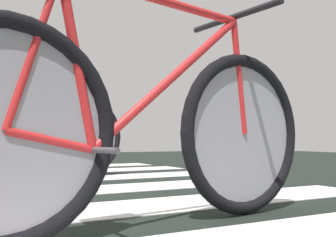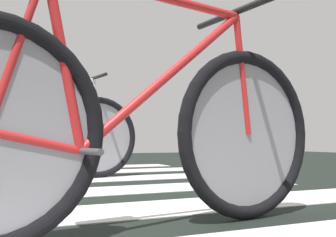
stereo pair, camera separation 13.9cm
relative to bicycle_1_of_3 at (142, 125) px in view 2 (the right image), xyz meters
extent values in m
torus|color=black|center=(0.51, 0.08, -0.03)|extent=(0.72, 0.16, 0.72)
cylinder|color=gray|center=(0.51, 0.08, -0.03)|extent=(0.60, 0.10, 0.61)
cylinder|color=red|center=(0.11, 0.02, 0.19)|extent=(0.70, 0.14, 0.59)
cylinder|color=red|center=(-0.28, -0.04, 0.20)|extent=(0.16, 0.06, 0.59)
cylinder|color=red|center=(-0.36, -0.06, -0.06)|extent=(0.29, 0.07, 0.09)
cylinder|color=red|center=(-0.42, -0.06, 0.23)|extent=(0.19, 0.05, 0.53)
cylinder|color=red|center=(0.48, 0.07, 0.22)|extent=(0.09, 0.04, 0.50)
cylinder|color=black|center=(0.45, 0.07, 0.49)|extent=(0.11, 0.52, 0.03)
cylinder|color=#4C4C51|center=(-0.22, -0.03, -0.09)|extent=(0.07, 0.34, 0.02)
torus|color=black|center=(0.36, 2.09, -0.03)|extent=(0.71, 0.18, 0.72)
cylinder|color=gray|center=(0.36, 2.09, -0.03)|extent=(0.60, 0.11, 0.61)
cylinder|color=#B4BEB8|center=(-0.09, 2.01, 0.48)|extent=(0.79, 0.17, 0.05)
cylinder|color=#B4BEB8|center=(-0.03, 2.03, 0.19)|extent=(0.70, 0.16, 0.59)
cylinder|color=#B4BEB8|center=(-0.43, 1.96, 0.20)|extent=(0.16, 0.06, 0.59)
cylinder|color=#B4BEB8|center=(0.33, 2.09, 0.22)|extent=(0.09, 0.04, 0.50)
cylinder|color=black|center=(0.30, 2.08, 0.49)|extent=(0.12, 0.52, 0.03)
cylinder|color=#4C4C51|center=(-0.37, 1.97, -0.09)|extent=(0.08, 0.34, 0.02)
cylinder|color=brown|center=(-0.43, 1.81, 0.14)|extent=(0.11, 0.11, 0.95)
cube|color=#1D2948|center=(-0.46, 1.95, 0.51)|extent=(0.29, 0.44, 0.28)
cube|color=black|center=(-0.41, 2.10, -0.35)|extent=(0.27, 0.14, 0.07)
cube|color=black|center=(-0.37, 1.82, -0.35)|extent=(0.27, 0.14, 0.07)
camera|label=1|loc=(-0.61, -1.31, -0.05)|focal=41.85mm
camera|label=2|loc=(-0.47, -1.31, -0.05)|focal=41.85mm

